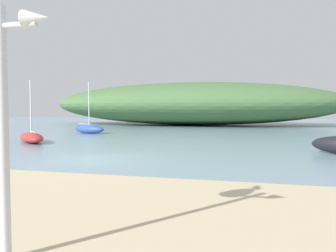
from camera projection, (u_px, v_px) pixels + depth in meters
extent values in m
plane|color=#7A99A8|center=(94.00, 160.00, 12.84)|extent=(120.00, 120.00, 0.00)
ellipsoid|color=#476B3D|center=(193.00, 104.00, 41.86)|extent=(36.31, 15.41, 5.23)
cylinder|color=silver|center=(3.00, 134.00, 3.82)|extent=(0.12, 0.12, 2.90)
cylinder|color=silver|center=(1.00, 26.00, 3.76)|extent=(0.92, 0.07, 0.07)
cone|color=silver|center=(36.00, 18.00, 3.64)|extent=(0.30, 0.20, 0.20)
ellipsoid|color=#2D4C9E|center=(89.00, 129.00, 26.84)|extent=(3.23, 1.89, 0.70)
cylinder|color=silver|center=(89.00, 105.00, 26.74)|extent=(0.08, 0.08, 3.59)
cylinder|color=silver|center=(85.00, 124.00, 27.07)|extent=(1.34, 0.50, 0.06)
ellipsoid|color=#B72D28|center=(31.00, 138.00, 19.64)|extent=(3.53, 3.50, 0.55)
cylinder|color=silver|center=(31.00, 108.00, 19.56)|extent=(0.08, 0.08, 3.25)
cylinder|color=silver|center=(33.00, 132.00, 19.14)|extent=(1.26, 1.24, 0.06)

